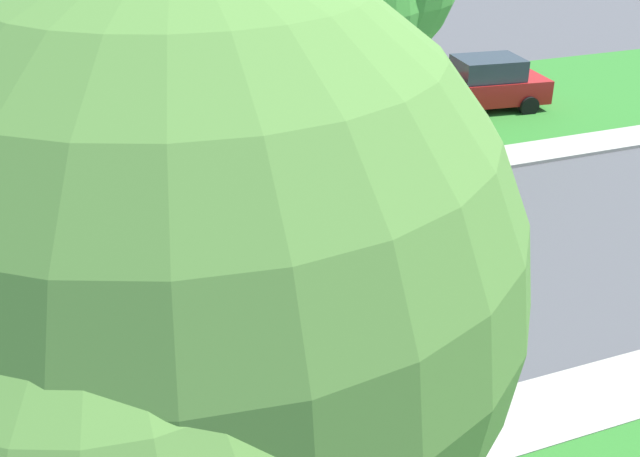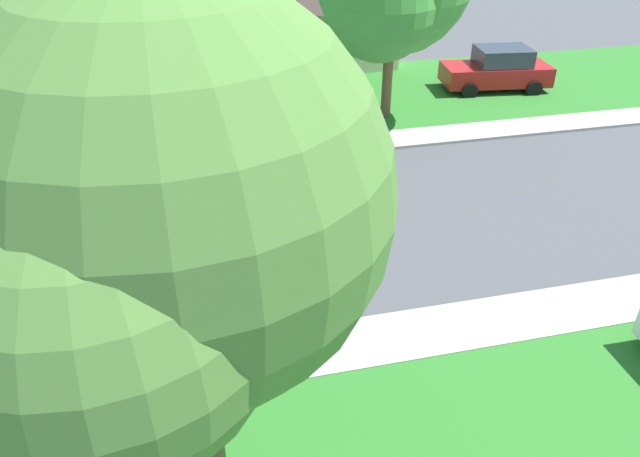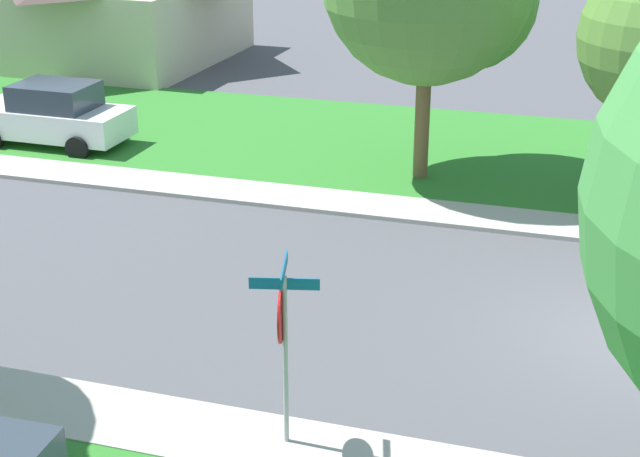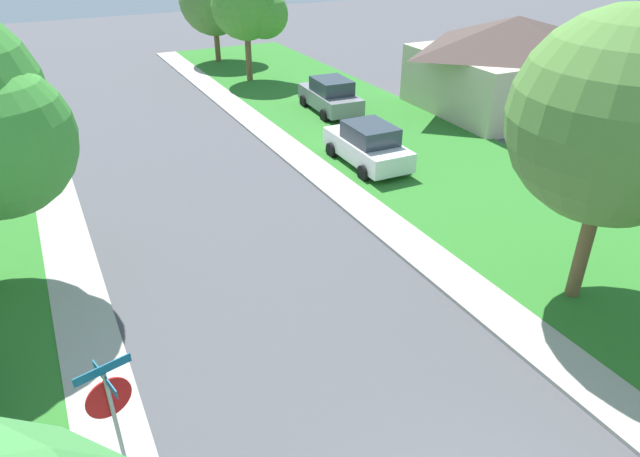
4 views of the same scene
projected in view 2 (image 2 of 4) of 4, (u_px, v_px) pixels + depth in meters
The scene contains 8 objects.
sidewalk_east at pixel (545, 313), 12.31m from camera, with size 1.40×56.00×0.10m, color #ADA89E.
sidewalk_west at pixel (394, 139), 20.10m from camera, with size 1.40×56.00×0.10m, color #ADA89E.
lawn_west at pixel (356, 95), 24.00m from camera, with size 8.00×56.00×0.08m, color #2D7528.
stop_sign_far_corner at pixel (165, 106), 17.59m from camera, with size 0.90×0.90×2.77m.
car_silver_driveway_right at pixel (239, 95), 21.54m from camera, with size 2.14×4.35×1.76m.
car_red_across_road at pixel (497, 70), 24.16m from camera, with size 2.44×4.49×1.76m.
tree_sidewalk_far at pixel (161, 224), 6.36m from camera, with size 5.29×4.92×7.35m.
house_left_setback at pixel (296, 4), 28.09m from camera, with size 9.54×8.43×4.60m.
Camera 2 is at (12.93, 5.25, 8.02)m, focal length 33.17 mm.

